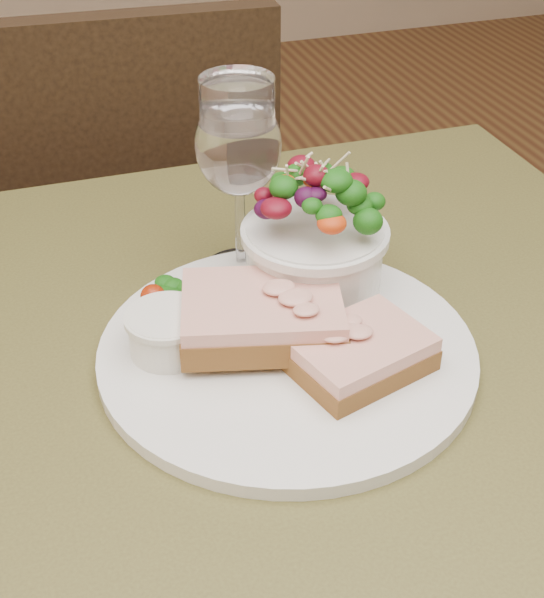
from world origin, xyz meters
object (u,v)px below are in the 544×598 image
object	(u,v)px
dinner_plate	(287,351)
salad_bowl	(315,230)
chair_far	(133,342)
ramekin	(168,331)
cafe_table	(285,467)
wine_glass	(238,151)
sandwich_back	(262,315)
sandwich_front	(360,353)

from	to	relation	value
dinner_plate	salad_bowl	size ratio (longest dim) A/B	2.43
chair_far	ramekin	size ratio (longest dim) A/B	14.43
chair_far	cafe_table	bearing A→B (deg)	96.74
wine_glass	sandwich_back	bearing A→B (deg)	-98.50
ramekin	cafe_table	bearing A→B (deg)	-30.32
wine_glass	ramekin	bearing A→B (deg)	-129.72
cafe_table	chair_far	bearing A→B (deg)	93.56
sandwich_front	ramekin	world-z (taller)	ramekin
cafe_table	ramekin	distance (m)	0.16
salad_bowl	sandwich_back	bearing A→B (deg)	-138.36
cafe_table	sandwich_back	xyz separation A→B (m)	(-0.01, 0.04, 0.14)
chair_far	wine_glass	bearing A→B (deg)	99.01
cafe_table	ramekin	world-z (taller)	ramekin
salad_bowl	ramekin	bearing A→B (deg)	-160.84
cafe_table	sandwich_front	distance (m)	0.14
cafe_table	wine_glass	size ratio (longest dim) A/B	4.57
cafe_table	ramekin	size ratio (longest dim) A/B	12.82
salad_bowl	dinner_plate	bearing A→B (deg)	-124.30
ramekin	wine_glass	bearing A→B (deg)	50.28
dinner_plate	cafe_table	bearing A→B (deg)	-109.92
wine_glass	cafe_table	bearing A→B (deg)	-93.73
sandwich_back	ramekin	distance (m)	0.08
ramekin	wine_glass	distance (m)	0.17
sandwich_front	ramekin	bearing A→B (deg)	137.14
dinner_plate	wine_glass	bearing A→B (deg)	89.34
chair_far	salad_bowl	distance (m)	0.79
dinner_plate	ramekin	world-z (taller)	ramekin
chair_far	salad_bowl	bearing A→B (deg)	103.09
salad_bowl	sandwich_front	bearing A→B (deg)	-92.93
sandwich_back	dinner_plate	bearing A→B (deg)	-25.25
ramekin	dinner_plate	bearing A→B (deg)	-14.56
salad_bowl	wine_glass	xyz separation A→B (m)	(-0.05, 0.06, 0.05)
chair_far	sandwich_front	distance (m)	0.86
cafe_table	wine_glass	xyz separation A→B (m)	(0.01, 0.16, 0.22)
chair_far	dinner_plate	bearing A→B (deg)	97.66
cafe_table	salad_bowl	distance (m)	0.21
salad_bowl	cafe_table	bearing A→B (deg)	-121.03
sandwich_back	wine_glass	distance (m)	0.15
cafe_table	sandwich_back	world-z (taller)	sandwich_back
ramekin	salad_bowl	world-z (taller)	salad_bowl
ramekin	wine_glass	size ratio (longest dim) A/B	0.36
chair_far	sandwich_back	world-z (taller)	chair_far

